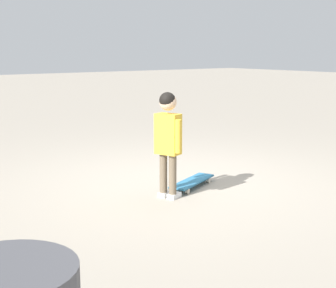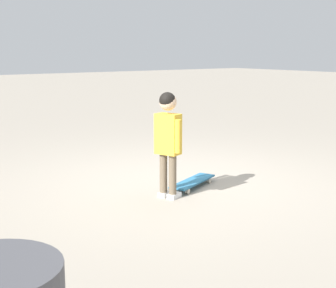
% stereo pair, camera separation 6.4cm
% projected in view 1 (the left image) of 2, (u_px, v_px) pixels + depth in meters
% --- Properties ---
extents(ground_plane, '(50.00, 50.00, 0.00)m').
position_uv_depth(ground_plane, '(181.00, 183.00, 5.58)').
color(ground_plane, '#9E9384').
extents(child_person, '(0.24, 0.41, 1.06)m').
position_uv_depth(child_person, '(168.00, 133.00, 4.88)').
color(child_person, brown).
rests_on(child_person, ground).
extents(skateboard, '(0.73, 0.45, 0.07)m').
position_uv_depth(skateboard, '(192.00, 182.00, 5.39)').
color(skateboard, teal).
rests_on(skateboard, ground).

